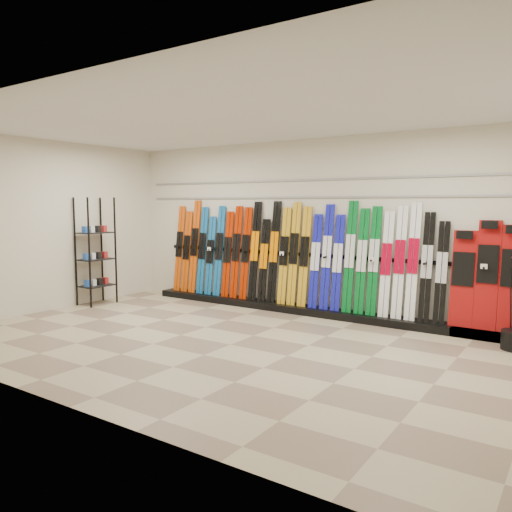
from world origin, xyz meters
The scene contains 10 objects.
floor centered at (0.00, 0.00, 0.00)m, with size 8.00×8.00×0.00m, color #856F5B.
back_wall centered at (0.00, 2.50, 1.50)m, with size 8.00×8.00×0.00m, color beige.
left_wall centered at (-4.00, 0.00, 1.50)m, with size 5.00×5.00×0.00m, color beige.
ceiling centered at (0.00, 0.00, 3.00)m, with size 8.00×8.00×0.00m, color silver.
ski_rack_base centered at (0.22, 2.28, 0.06)m, with size 8.00×0.40×0.12m, color black.
skis centered at (-0.46, 2.34, 0.97)m, with size 5.37×0.26×1.83m.
snowboards centered at (2.93, 2.35, 0.87)m, with size 1.26×0.24×1.57m.
accessory_rack centered at (-3.75, 0.81, 1.00)m, with size 0.40×0.60×2.01m, color black.
slatwall_rail_0 centered at (0.00, 2.48, 2.00)m, with size 7.60×0.02×0.03m, color gray.
slatwall_rail_1 centered at (0.00, 2.48, 2.30)m, with size 7.60×0.02×0.03m, color gray.
Camera 1 is at (3.93, -5.25, 1.89)m, focal length 35.00 mm.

